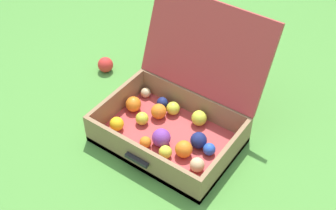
# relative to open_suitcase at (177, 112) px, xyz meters

# --- Properties ---
(ground_plane) EXTENTS (16.00, 16.00, 0.00)m
(ground_plane) POSITION_rel_open_suitcase_xyz_m (0.02, -0.08, -0.12)
(ground_plane) COLOR #4C8C38
(open_suitcase) EXTENTS (0.59, 0.59, 0.53)m
(open_suitcase) POSITION_rel_open_suitcase_xyz_m (0.00, 0.00, 0.00)
(open_suitcase) COLOR #B23838
(open_suitcase) RESTS_ON ground
(stray_ball_on_grass) EXTENTS (0.08, 0.08, 0.08)m
(stray_ball_on_grass) POSITION_rel_open_suitcase_xyz_m (-0.55, 0.15, -0.08)
(stray_ball_on_grass) COLOR red
(stray_ball_on_grass) RESTS_ON ground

